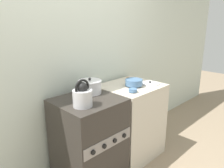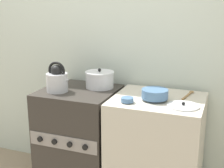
% 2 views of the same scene
% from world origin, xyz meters
% --- Properties ---
extents(wall_back, '(7.00, 0.06, 2.50)m').
position_xyz_m(wall_back, '(0.00, 0.69, 1.25)').
color(wall_back, silver).
rests_on(wall_back, ground_plane).
extents(stove, '(0.61, 0.60, 0.91)m').
position_xyz_m(stove, '(-0.00, 0.29, 0.46)').
color(stove, '#332D28').
rests_on(stove, ground_plane).
extents(counter, '(0.69, 0.62, 0.91)m').
position_xyz_m(counter, '(0.67, 0.31, 0.46)').
color(counter, beige).
rests_on(counter, ground_plane).
extents(kettle, '(0.21, 0.17, 0.25)m').
position_xyz_m(kettle, '(-0.14, 0.19, 1.01)').
color(kettle, silver).
rests_on(kettle, stove).
extents(cooking_pot, '(0.24, 0.24, 0.17)m').
position_xyz_m(cooking_pot, '(0.14, 0.42, 0.98)').
color(cooking_pot, silver).
rests_on(cooking_pot, stove).
extents(enamel_bowl, '(0.20, 0.20, 0.08)m').
position_xyz_m(enamel_bowl, '(0.65, 0.25, 0.96)').
color(enamel_bowl, '#4C729E').
rests_on(enamel_bowl, counter).
extents(small_ceramic_bowl, '(0.09, 0.09, 0.04)m').
position_xyz_m(small_ceramic_bowl, '(0.48, 0.12, 0.93)').
color(small_ceramic_bowl, '#4C729E').
rests_on(small_ceramic_bowl, counter).
extents(loose_pot_lid, '(0.23, 0.23, 0.03)m').
position_xyz_m(loose_pot_lid, '(0.87, 0.19, 0.92)').
color(loose_pot_lid, silver).
rests_on(loose_pot_lid, counter).
extents(wooden_spoon, '(0.07, 0.26, 0.02)m').
position_xyz_m(wooden_spoon, '(0.87, 0.47, 0.92)').
color(wooden_spoon, '#A37A4C').
rests_on(wooden_spoon, counter).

